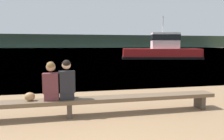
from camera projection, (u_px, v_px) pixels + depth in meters
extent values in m
plane|color=#5684A3|center=(65.00, 48.00, 124.74)|extent=(240.00, 240.00, 0.00)
cube|color=#2D3D2D|center=(64.00, 41.00, 165.62)|extent=(600.00, 12.00, 9.75)
cube|color=brown|center=(69.00, 101.00, 5.39)|extent=(7.86, 0.46, 0.10)
cube|color=#42382D|center=(200.00, 102.00, 6.19)|extent=(0.12, 0.39, 0.35)
cube|color=#42382D|center=(69.00, 110.00, 5.42)|extent=(0.12, 0.39, 0.35)
cube|color=#56282D|center=(52.00, 96.00, 5.36)|extent=(0.34, 0.38, 0.18)
cube|color=#56282D|center=(51.00, 83.00, 5.23)|extent=(0.40, 0.22, 0.48)
sphere|color=tan|center=(51.00, 67.00, 5.19)|extent=(0.22, 0.22, 0.22)
sphere|color=brown|center=(51.00, 66.00, 5.17)|extent=(0.20, 0.20, 0.20)
cube|color=black|center=(67.00, 95.00, 5.44)|extent=(0.34, 0.38, 0.18)
cube|color=black|center=(67.00, 82.00, 5.31)|extent=(0.40, 0.22, 0.52)
sphere|color=tan|center=(66.00, 65.00, 5.26)|extent=(0.21, 0.21, 0.21)
sphere|color=black|center=(66.00, 64.00, 5.24)|extent=(0.20, 0.20, 0.20)
ellipsoid|color=#9E754C|center=(30.00, 97.00, 5.21)|extent=(0.24, 0.17, 0.21)
cube|color=#A81919|center=(161.00, 54.00, 28.64)|extent=(10.38, 5.35, 1.33)
cube|color=black|center=(161.00, 58.00, 28.70)|extent=(10.61, 5.52, 0.32)
cube|color=silver|center=(165.00, 41.00, 28.44)|extent=(3.82, 2.63, 2.08)
cube|color=black|center=(165.00, 37.00, 28.39)|extent=(3.90, 2.71, 0.75)
cylinder|color=#B2B2B7|center=(163.00, 24.00, 28.21)|extent=(0.14, 0.14, 2.15)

